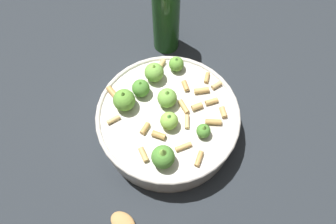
{
  "coord_description": "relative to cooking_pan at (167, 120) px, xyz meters",
  "views": [
    {
      "loc": [
        0.26,
        -0.2,
        0.68
      ],
      "look_at": [
        0.0,
        0.0,
        0.08
      ],
      "focal_mm": 36.78,
      "sensor_mm": 36.0,
      "label": 1
    }
  ],
  "objects": [
    {
      "name": "olive_oil_bottle",
      "position": [
        -0.19,
        0.14,
        0.05
      ],
      "size": [
        0.06,
        0.06,
        0.23
      ],
      "color": "#1E4C19",
      "rests_on": "ground"
    },
    {
      "name": "ground_plane",
      "position": [
        0.0,
        0.0,
        -0.04
      ],
      "size": [
        2.4,
        2.4,
        0.0
      ],
      "primitive_type": "plane",
      "color": "#23282D"
    },
    {
      "name": "cooking_pan",
      "position": [
        0.0,
        0.0,
        0.0
      ],
      "size": [
        0.29,
        0.29,
        0.13
      ],
      "color": "beige",
      "rests_on": "ground"
    }
  ]
}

